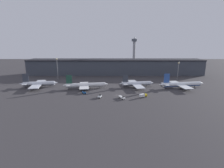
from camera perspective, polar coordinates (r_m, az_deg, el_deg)
name	(u,v)px	position (r m, az deg, el deg)	size (l,w,h in m)	color
ground	(118,95)	(146.53, 2.02, -3.73)	(600.00, 600.00, 0.00)	#383538
terminal_building	(116,67)	(237.34, 1.34, 5.64)	(232.27, 25.64, 20.26)	#3D424C
airplane_0	(39,84)	(185.60, -22.60, 0.13)	(36.65, 36.25, 13.81)	silver
airplane_1	(86,85)	(168.16, -8.45, -0.34)	(44.41, 28.62, 13.58)	white
airplane_2	(137,84)	(173.90, 8.21, 0.12)	(35.85, 36.16, 12.00)	silver
airplane_3	(182,84)	(181.59, 21.95, -0.11)	(46.46, 33.35, 14.41)	white
service_vehicle_0	(85,92)	(152.60, -8.91, -2.71)	(4.01, 5.17, 2.49)	#195199
service_vehicle_1	(144,95)	(142.97, 10.28, -3.69)	(7.00, 5.47, 3.00)	gold
service_vehicle_2	(123,97)	(137.90, 3.50, -4.38)	(5.44, 7.64, 2.45)	white
service_vehicle_3	(100,96)	(140.15, -3.83, -4.07)	(3.33, 5.04, 2.52)	#9EA3A8
lamp_post_0	(58,66)	(213.94, -17.27, 5.63)	(1.80, 1.80, 24.89)	slate
lamp_post_1	(179,68)	(218.68, 21.02, 4.81)	(1.80, 1.80, 20.24)	slate
control_tower	(135,51)	(280.94, 7.49, 10.64)	(9.00, 9.00, 50.21)	#99999E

